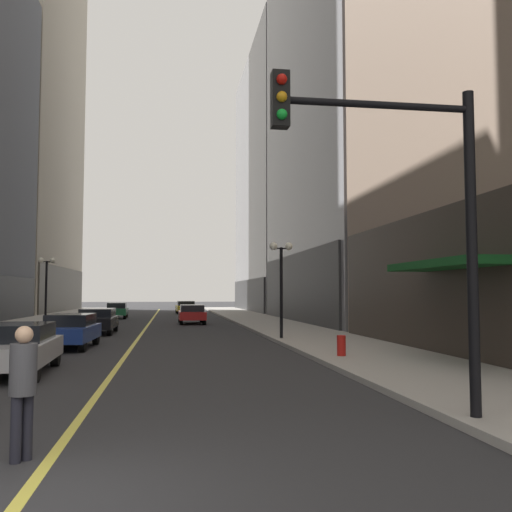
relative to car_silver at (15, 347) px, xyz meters
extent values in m
plane|color=#2D2D30|center=(2.57, 24.98, -0.72)|extent=(200.00, 200.00, 0.00)
cube|color=#ADA8A0|center=(-5.68, 24.98, -0.64)|extent=(4.50, 78.00, 0.15)
cube|color=#ADA8A0|center=(10.82, 24.98, -0.64)|extent=(4.50, 78.00, 0.15)
cube|color=#E5D64C|center=(2.57, 24.98, -0.72)|extent=(0.16, 70.00, 0.01)
cube|color=#403C35|center=(-8.03, 49.98, 1.78)|extent=(0.50, 24.70, 5.00)
cube|color=#332A23|center=(13.17, 0.98, 1.78)|extent=(0.50, 20.90, 5.00)
cube|color=gray|center=(20.55, 24.48, 23.87)|extent=(14.95, 24.00, 49.18)
cube|color=#2C2C2E|center=(13.17, 24.48, 1.78)|extent=(0.50, 22.80, 5.00)
cube|color=gray|center=(21.04, 49.98, 14.71)|extent=(15.94, 26.00, 30.85)
cube|color=#2C2C2E|center=(13.17, 49.98, 1.13)|extent=(0.50, 24.70, 3.70)
cube|color=#144C1E|center=(12.27, -0.03, 2.28)|extent=(1.60, 5.39, 0.24)
cylinder|color=black|center=(11.57, -2.58, 0.72)|extent=(0.08, 0.08, 2.88)
cube|color=#B7B7BC|center=(0.00, -0.06, -0.12)|extent=(2.02, 4.47, 0.55)
cube|color=black|center=(-0.01, 0.16, 0.35)|extent=(1.72, 2.53, 0.50)
cylinder|color=black|center=(0.87, -1.57, -0.40)|extent=(0.24, 0.65, 0.64)
cylinder|color=black|center=(0.75, 1.51, -0.40)|extent=(0.24, 0.65, 0.64)
cube|color=navy|center=(0.21, 6.95, -0.12)|extent=(1.90, 4.30, 0.55)
cube|color=black|center=(0.22, 7.16, 0.35)|extent=(1.63, 2.43, 0.50)
cylinder|color=black|center=(0.92, 5.44, -0.40)|extent=(0.24, 0.65, 0.64)
cylinder|color=black|center=(-0.60, 5.49, -0.40)|extent=(0.24, 0.65, 0.64)
cylinder|color=black|center=(1.02, 8.41, -0.40)|extent=(0.24, 0.65, 0.64)
cylinder|color=black|center=(-0.50, 8.46, -0.40)|extent=(0.24, 0.65, 0.64)
cube|color=black|center=(0.24, 14.90, -0.12)|extent=(1.87, 4.64, 0.55)
cube|color=black|center=(0.24, 15.13, 0.35)|extent=(1.64, 2.60, 0.50)
cylinder|color=black|center=(1.05, 13.28, -0.40)|extent=(0.22, 0.64, 0.64)
cylinder|color=black|center=(-0.56, 13.27, -0.40)|extent=(0.22, 0.64, 0.64)
cylinder|color=black|center=(1.04, 16.52, -0.40)|extent=(0.22, 0.64, 0.64)
cylinder|color=black|center=(-0.58, 16.52, -0.40)|extent=(0.22, 0.64, 0.64)
cube|color=#B21919|center=(5.54, 24.03, -0.12)|extent=(1.86, 4.31, 0.55)
cube|color=black|center=(5.54, 23.82, 0.35)|extent=(1.62, 2.42, 0.50)
cylinder|color=black|center=(4.74, 25.52, -0.40)|extent=(0.23, 0.64, 0.64)
cylinder|color=black|center=(6.30, 25.54, -0.40)|extent=(0.23, 0.64, 0.64)
cylinder|color=black|center=(4.77, 22.52, -0.40)|extent=(0.23, 0.64, 0.64)
cylinder|color=black|center=(6.34, 22.54, -0.40)|extent=(0.23, 0.64, 0.64)
cube|color=#196038|center=(-0.44, 33.03, -0.12)|extent=(1.80, 4.08, 0.55)
cube|color=black|center=(-0.45, 33.23, 0.35)|extent=(1.55, 2.30, 0.50)
cylinder|color=black|center=(0.32, 31.63, -0.40)|extent=(0.23, 0.64, 0.64)
cylinder|color=black|center=(-1.14, 31.60, -0.40)|extent=(0.23, 0.64, 0.64)
cylinder|color=black|center=(0.26, 34.46, -0.40)|extent=(0.23, 0.64, 0.64)
cylinder|color=black|center=(-1.21, 34.42, -0.40)|extent=(0.23, 0.64, 0.64)
cube|color=yellow|center=(5.57, 43.06, -0.12)|extent=(2.08, 4.73, 0.55)
cube|color=black|center=(5.58, 42.83, 0.35)|extent=(1.77, 2.68, 0.50)
cylinder|color=black|center=(4.68, 44.66, -0.40)|extent=(0.25, 0.65, 0.64)
cylinder|color=black|center=(6.33, 44.72, -0.40)|extent=(0.25, 0.65, 0.64)
cylinder|color=black|center=(4.82, 41.40, -0.40)|extent=(0.25, 0.65, 0.64)
cylinder|color=black|center=(6.46, 41.46, -0.40)|extent=(0.25, 0.65, 0.64)
cylinder|color=black|center=(2.17, -8.20, -0.30)|extent=(0.14, 0.14, 0.83)
cylinder|color=black|center=(2.27, -8.08, -0.30)|extent=(0.14, 0.14, 0.83)
cylinder|color=#3F3F44|center=(2.22, -8.14, 0.44)|extent=(0.48, 0.48, 0.66)
sphere|color=tan|center=(2.22, -8.14, 0.89)|extent=(0.23, 0.23, 0.23)
cylinder|color=black|center=(8.97, -7.26, 2.03)|extent=(0.18, 0.18, 5.50)
cylinder|color=black|center=(7.37, -7.26, 4.48)|extent=(3.20, 0.12, 0.12)
cube|color=black|center=(5.77, -7.26, 4.48)|extent=(0.28, 0.24, 0.90)
sphere|color=red|center=(5.77, -7.40, 4.76)|extent=(0.17, 0.17, 0.17)
sphere|color=orange|center=(5.77, -7.40, 4.48)|extent=(0.17, 0.17, 0.17)
sphere|color=green|center=(5.77, -7.40, 4.20)|extent=(0.17, 0.17, 0.17)
cylinder|color=black|center=(-3.83, 21.74, 1.38)|extent=(0.14, 0.14, 4.20)
cylinder|color=black|center=(-3.83, 21.74, 3.43)|extent=(0.80, 0.06, 0.06)
sphere|color=white|center=(-4.18, 21.74, 3.53)|extent=(0.36, 0.36, 0.36)
sphere|color=white|center=(-3.48, 21.74, 3.53)|extent=(0.36, 0.36, 0.36)
cylinder|color=black|center=(8.97, 8.90, 1.38)|extent=(0.14, 0.14, 4.20)
cylinder|color=black|center=(8.97, 8.90, 3.43)|extent=(0.80, 0.06, 0.06)
sphere|color=white|center=(8.62, 8.90, 3.53)|extent=(0.36, 0.36, 0.36)
sphere|color=white|center=(9.32, 8.90, 3.53)|extent=(0.36, 0.36, 0.36)
cylinder|color=red|center=(9.47, 1.59, -0.32)|extent=(0.28, 0.28, 0.80)
camera|label=1|loc=(4.09, -15.79, 1.42)|focal=39.37mm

